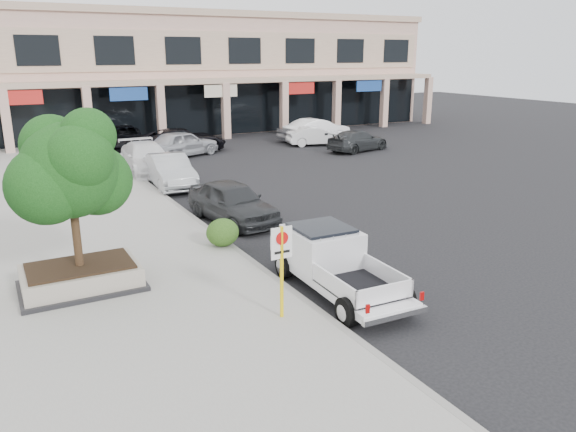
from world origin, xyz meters
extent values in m
plane|color=black|center=(0.00, 0.00, 0.00)|extent=(120.00, 120.00, 0.00)
cube|color=gray|center=(-5.50, 6.00, 0.07)|extent=(8.00, 52.00, 0.15)
cube|color=gray|center=(-1.55, 6.00, 0.07)|extent=(0.20, 52.00, 0.15)
cube|color=tan|center=(8.00, 34.00, 4.50)|extent=(40.00, 10.00, 9.00)
cube|color=tan|center=(8.00, 34.00, 9.25)|extent=(40.40, 10.40, 0.50)
cube|color=tan|center=(8.00, 27.90, 4.30)|extent=(40.00, 2.20, 0.35)
cube|color=tan|center=(28.00, 27.05, 2.10)|extent=(0.55, 0.55, 4.20)
cube|color=black|center=(8.00, 28.95, 2.00)|extent=(39.20, 0.08, 3.90)
cube|color=black|center=(-6.53, 2.15, 0.21)|extent=(3.20, 2.20, 0.12)
cube|color=#9C9583|center=(-6.53, 2.15, 0.52)|extent=(3.00, 2.00, 0.50)
cube|color=black|center=(-6.53, 2.15, 0.80)|extent=(2.70, 1.70, 0.06)
cylinder|color=#312313|center=(-6.53, 2.15, 1.93)|extent=(0.22, 0.22, 2.20)
sphere|color=#10380F|center=(-6.53, 2.15, 3.43)|extent=(2.50, 2.50, 2.50)
sphere|color=#10380F|center=(-5.83, 2.45, 3.03)|extent=(1.90, 1.90, 1.90)
sphere|color=#10380F|center=(-6.83, 2.65, 4.03)|extent=(1.60, 1.60, 1.60)
cylinder|color=yellow|center=(-2.53, -1.99, 1.30)|extent=(0.09, 0.09, 2.30)
cube|color=white|center=(-2.53, -1.99, 2.05)|extent=(0.55, 0.03, 0.78)
cylinder|color=red|center=(-2.53, -2.02, 2.17)|extent=(0.32, 0.01, 0.32)
ellipsoid|color=#214513|center=(-1.82, 3.56, 0.62)|extent=(1.10, 0.99, 0.93)
imported|color=#292B2E|center=(-0.23, 6.44, 0.80)|extent=(2.51, 4.89, 1.59)
imported|color=#ACB0B4|center=(-0.60, 13.36, 0.79)|extent=(1.98, 4.92, 1.59)
imported|color=white|center=(-0.74, 17.19, 0.82)|extent=(2.46, 5.69, 1.63)
imported|color=black|center=(-0.03, 25.66, 0.79)|extent=(3.24, 5.92, 1.57)
imported|color=#AFB2B8|center=(2.55, 21.11, 0.84)|extent=(5.29, 3.65, 1.67)
imported|color=silver|center=(12.32, 21.00, 0.67)|extent=(4.28, 2.28, 1.34)
imported|color=#2B2E30|center=(13.56, 17.62, 0.69)|extent=(5.10, 3.06, 1.38)
imported|color=black|center=(3.12, 22.75, 0.79)|extent=(5.80, 2.86, 1.58)
imported|color=#A6A7AE|center=(12.68, 23.22, 0.75)|extent=(4.62, 2.49, 1.49)
imported|color=white|center=(13.41, 22.60, 0.84)|extent=(5.22, 2.24, 1.67)
camera|label=1|loc=(-8.32, -13.02, 6.34)|focal=35.00mm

